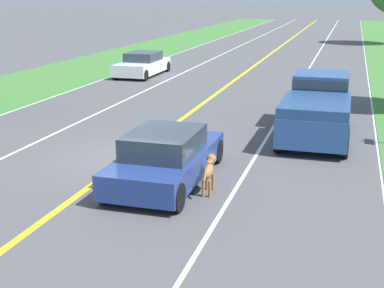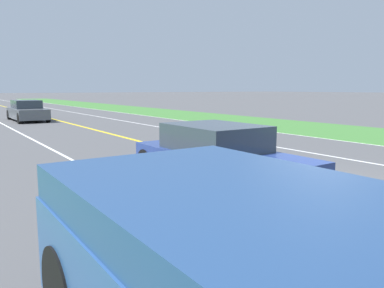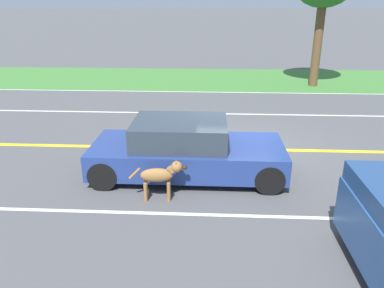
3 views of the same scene
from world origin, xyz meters
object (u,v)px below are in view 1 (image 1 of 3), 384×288
at_px(dog, 209,170).
at_px(pickup_truck, 318,107).
at_px(oncoming_car, 143,65).
at_px(ego_car, 166,158).

height_order(dog, pickup_truck, pickup_truck).
height_order(dog, oncoming_car, oncoming_car).
relative_size(dog, pickup_truck, 0.22).
bearing_deg(ego_car, oncoming_car, 113.46).
relative_size(ego_car, pickup_truck, 0.82).
relative_size(pickup_truck, oncoming_car, 1.22).
xyz_separation_m(dog, pickup_truck, (2.11, 6.19, 0.41)).
distance_m(dog, pickup_truck, 6.55).
distance_m(ego_car, pickup_truck, 6.67).
bearing_deg(pickup_truck, ego_car, -120.06).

